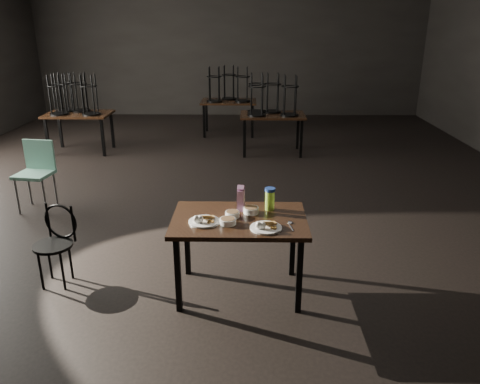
{
  "coord_description": "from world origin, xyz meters",
  "views": [
    {
      "loc": [
        0.5,
        -6.57,
        2.41
      ],
      "look_at": [
        0.42,
        -2.35,
        0.85
      ],
      "focal_mm": 35.0,
      "sensor_mm": 36.0,
      "label": 1
    }
  ],
  "objects_px": {
    "main_table": "(239,226)",
    "bentwood_chair": "(56,238)",
    "water_bottle": "(270,199)",
    "school_chair": "(36,168)",
    "juice_carton": "(241,199)"
  },
  "relations": [
    {
      "from": "main_table",
      "to": "bentwood_chair",
      "type": "height_order",
      "value": "bentwood_chair"
    },
    {
      "from": "juice_carton",
      "to": "bentwood_chair",
      "type": "bearing_deg",
      "value": -179.47
    },
    {
      "from": "water_bottle",
      "to": "school_chair",
      "type": "xyz_separation_m",
      "value": [
        -3.02,
        1.86,
        -0.31
      ]
    },
    {
      "from": "school_chair",
      "to": "water_bottle",
      "type": "bearing_deg",
      "value": -23.53
    },
    {
      "from": "main_table",
      "to": "juice_carton",
      "type": "height_order",
      "value": "juice_carton"
    },
    {
      "from": "juice_carton",
      "to": "water_bottle",
      "type": "xyz_separation_m",
      "value": [
        0.27,
        0.03,
        -0.01
      ]
    },
    {
      "from": "juice_carton",
      "to": "school_chair",
      "type": "relative_size",
      "value": 0.27
    },
    {
      "from": "main_table",
      "to": "bentwood_chair",
      "type": "distance_m",
      "value": 1.76
    },
    {
      "from": "main_table",
      "to": "juice_carton",
      "type": "distance_m",
      "value": 0.26
    },
    {
      "from": "water_bottle",
      "to": "school_chair",
      "type": "relative_size",
      "value": 0.23
    },
    {
      "from": "main_table",
      "to": "water_bottle",
      "type": "relative_size",
      "value": 5.66
    },
    {
      "from": "juice_carton",
      "to": "bentwood_chair",
      "type": "xyz_separation_m",
      "value": [
        -1.76,
        -0.02,
        -0.41
      ]
    },
    {
      "from": "main_table",
      "to": "bentwood_chair",
      "type": "xyz_separation_m",
      "value": [
        -1.74,
        0.16,
        -0.21
      ]
    },
    {
      "from": "water_bottle",
      "to": "school_chair",
      "type": "height_order",
      "value": "water_bottle"
    },
    {
      "from": "bentwood_chair",
      "to": "school_chair",
      "type": "height_order",
      "value": "school_chair"
    }
  ]
}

